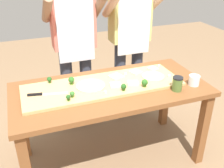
{
  "coord_description": "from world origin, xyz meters",
  "views": [
    {
      "loc": [
        -0.63,
        -1.76,
        1.75
      ],
      "look_at": [
        0.02,
        0.01,
        0.77
      ],
      "focal_mm": 42.03,
      "sensor_mm": 36.0,
      "label": 1
    }
  ],
  "objects_px": {
    "pizza_slice_far_right": "(116,85)",
    "prep_table": "(111,98)",
    "pizza_whole_cheese_artichoke": "(153,76)",
    "cook_left": "(74,37)",
    "broccoli_floret_center_left": "(71,80)",
    "cheese_crumble_b": "(169,76)",
    "flour_cup": "(194,81)",
    "cheese_crumble_a": "(159,66)",
    "pizza_slice_center": "(153,69)",
    "cheese_crumble_d": "(126,74)",
    "sauce_jar": "(177,84)",
    "chefs_knife": "(42,94)",
    "pizza_slice_near_left": "(116,77)",
    "broccoli_floret_back_mid": "(124,87)",
    "pizza_slice_near_right": "(135,72)",
    "broccoli_floret_center_right": "(72,94)",
    "cheese_crumble_c": "(105,92)",
    "broccoli_floret_front_right": "(49,79)",
    "broccoli_floret_back_right": "(145,83)",
    "pizza_slice_far_left": "(133,83)",
    "broccoli_floret_front_left": "(68,97)",
    "cook_right": "(130,31)",
    "pizza_whole_white_garlic": "(91,85)"
  },
  "relations": [
    {
      "from": "broccoli_floret_center_right",
      "to": "broccoli_floret_front_left",
      "type": "bearing_deg",
      "value": -133.32
    },
    {
      "from": "cheese_crumble_d",
      "to": "flour_cup",
      "type": "distance_m",
      "value": 0.57
    },
    {
      "from": "pizza_slice_near_right",
      "to": "broccoli_floret_center_left",
      "type": "bearing_deg",
      "value": -177.42
    },
    {
      "from": "broccoli_floret_back_mid",
      "to": "cook_right",
      "type": "bearing_deg",
      "value": 63.51
    },
    {
      "from": "pizza_slice_far_left",
      "to": "broccoli_floret_front_left",
      "type": "bearing_deg",
      "value": -171.18
    },
    {
      "from": "broccoli_floret_front_right",
      "to": "broccoli_floret_center_left",
      "type": "bearing_deg",
      "value": -27.7
    },
    {
      "from": "broccoli_floret_back_mid",
      "to": "flour_cup",
      "type": "relative_size",
      "value": 0.64
    },
    {
      "from": "prep_table",
      "to": "cook_right",
      "type": "height_order",
      "value": "cook_right"
    },
    {
      "from": "pizza_slice_center",
      "to": "cheese_crumble_d",
      "type": "height_order",
      "value": "cheese_crumble_d"
    },
    {
      "from": "pizza_slice_near_left",
      "to": "cheese_crumble_d",
      "type": "bearing_deg",
      "value": 10.87
    },
    {
      "from": "pizza_slice_far_left",
      "to": "broccoli_floret_center_left",
      "type": "xyz_separation_m",
      "value": [
        -0.47,
        0.16,
        0.03
      ]
    },
    {
      "from": "pizza_slice_near_left",
      "to": "broccoli_floret_center_left",
      "type": "relative_size",
      "value": 1.56
    },
    {
      "from": "pizza_slice_near_right",
      "to": "broccoli_floret_back_mid",
      "type": "distance_m",
      "value": 0.35
    },
    {
      "from": "pizza_whole_white_garlic",
      "to": "pizza_slice_near_left",
      "type": "distance_m",
      "value": 0.26
    },
    {
      "from": "broccoli_floret_center_right",
      "to": "pizza_slice_center",
      "type": "bearing_deg",
      "value": 17.31
    },
    {
      "from": "broccoli_floret_back_mid",
      "to": "broccoli_floret_center_right",
      "type": "bearing_deg",
      "value": 175.14
    },
    {
      "from": "broccoli_floret_center_left",
      "to": "sauce_jar",
      "type": "bearing_deg",
      "value": -24.01
    },
    {
      "from": "cheese_crumble_a",
      "to": "chefs_knife",
      "type": "bearing_deg",
      "value": -171.09
    },
    {
      "from": "flour_cup",
      "to": "cheese_crumble_a",
      "type": "bearing_deg",
      "value": 105.83
    },
    {
      "from": "broccoli_floret_front_left",
      "to": "cook_right",
      "type": "xyz_separation_m",
      "value": [
        0.81,
        0.76,
        0.2
      ]
    },
    {
      "from": "flour_cup",
      "to": "pizza_slice_center",
      "type": "bearing_deg",
      "value": 118.89
    },
    {
      "from": "sauce_jar",
      "to": "broccoli_floret_center_right",
      "type": "bearing_deg",
      "value": 170.57
    },
    {
      "from": "pizza_slice_near_left",
      "to": "sauce_jar",
      "type": "xyz_separation_m",
      "value": [
        0.39,
        -0.34,
        0.03
      ]
    },
    {
      "from": "broccoli_floret_center_left",
      "to": "cheese_crumble_b",
      "type": "relative_size",
      "value": 3.51
    },
    {
      "from": "pizza_slice_center",
      "to": "pizza_slice_near_right",
      "type": "bearing_deg",
      "value": -175.49
    },
    {
      "from": "cheese_crumble_d",
      "to": "sauce_jar",
      "type": "relative_size",
      "value": 0.14
    },
    {
      "from": "broccoli_floret_back_mid",
      "to": "cheese_crumble_c",
      "type": "distance_m",
      "value": 0.15
    },
    {
      "from": "pizza_slice_center",
      "to": "broccoli_floret_back_mid",
      "type": "relative_size",
      "value": 1.36
    },
    {
      "from": "pizza_whole_cheese_artichoke",
      "to": "sauce_jar",
      "type": "xyz_separation_m",
      "value": [
        0.09,
        -0.24,
        0.03
      ]
    },
    {
      "from": "pizza_whole_cheese_artichoke",
      "to": "pizza_slice_center",
      "type": "distance_m",
      "value": 0.16
    },
    {
      "from": "pizza_slice_far_right",
      "to": "cheese_crumble_c",
      "type": "relative_size",
      "value": 4.66
    },
    {
      "from": "broccoli_floret_front_right",
      "to": "cheese_crumble_d",
      "type": "bearing_deg",
      "value": -6.13
    },
    {
      "from": "pizza_slice_far_right",
      "to": "broccoli_floret_front_right",
      "type": "xyz_separation_m",
      "value": [
        -0.49,
        0.23,
        0.03
      ]
    },
    {
      "from": "broccoli_floret_front_right",
      "to": "cheese_crumble_c",
      "type": "height_order",
      "value": "broccoli_floret_front_right"
    },
    {
      "from": "flour_cup",
      "to": "pizza_slice_near_left",
      "type": "bearing_deg",
      "value": 151.44
    },
    {
      "from": "cheese_crumble_d",
      "to": "cook_left",
      "type": "distance_m",
      "value": 0.64
    },
    {
      "from": "chefs_knife",
      "to": "sauce_jar",
      "type": "relative_size",
      "value": 2.57
    },
    {
      "from": "broccoli_floret_back_right",
      "to": "cheese_crumble_d",
      "type": "distance_m",
      "value": 0.27
    },
    {
      "from": "chefs_knife",
      "to": "pizza_slice_center",
      "type": "bearing_deg",
      "value": 7.58
    },
    {
      "from": "broccoli_floret_center_right",
      "to": "cheese_crumble_d",
      "type": "bearing_deg",
      "value": 23.34
    },
    {
      "from": "flour_cup",
      "to": "cook_left",
      "type": "relative_size",
      "value": 0.05
    },
    {
      "from": "cook_left",
      "to": "chefs_knife",
      "type": "bearing_deg",
      "value": -123.36
    },
    {
      "from": "broccoli_floret_back_mid",
      "to": "cook_left",
      "type": "distance_m",
      "value": 0.81
    },
    {
      "from": "pizza_slice_near_left",
      "to": "cheese_crumble_c",
      "type": "distance_m",
      "value": 0.29
    },
    {
      "from": "broccoli_floret_center_left",
      "to": "cheese_crumble_b",
      "type": "xyz_separation_m",
      "value": [
        0.82,
        -0.15,
        -0.03
      ]
    },
    {
      "from": "cheese_crumble_a",
      "to": "cook_right",
      "type": "distance_m",
      "value": 0.5
    },
    {
      "from": "broccoli_floret_back_right",
      "to": "broccoli_floret_back_mid",
      "type": "relative_size",
      "value": 1.14
    },
    {
      "from": "pizza_slice_far_right",
      "to": "prep_table",
      "type": "bearing_deg",
      "value": 142.64
    },
    {
      "from": "pizza_whole_cheese_artichoke",
      "to": "cook_left",
      "type": "xyz_separation_m",
      "value": [
        -0.53,
        0.62,
        0.22
      ]
    },
    {
      "from": "broccoli_floret_back_mid",
      "to": "cook_left",
      "type": "bearing_deg",
      "value": 105.22
    }
  ]
}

